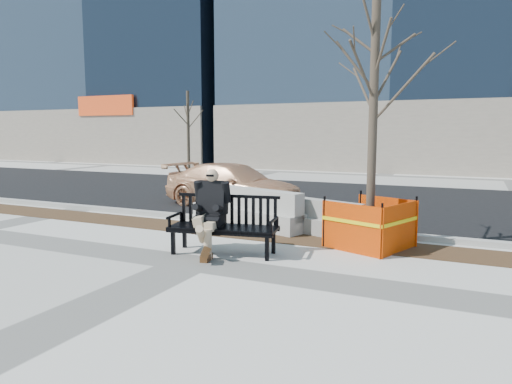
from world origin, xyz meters
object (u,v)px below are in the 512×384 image
(jersey_barrier_right, at_px, (308,232))
(jersey_barrier_left, at_px, (246,226))
(tree_fence, at_px, (369,247))
(seated_man, at_px, (211,252))
(bench, at_px, (224,254))
(sedan, at_px, (234,206))

(jersey_barrier_right, bearing_deg, jersey_barrier_left, -164.27)
(jersey_barrier_left, bearing_deg, tree_fence, 2.76)
(seated_man, xyz_separation_m, tree_fence, (2.68, 1.70, 0.00))
(bench, bearing_deg, jersey_barrier_right, 61.21)
(bench, height_order, tree_fence, tree_fence)
(bench, distance_m, jersey_barrier_right, 2.67)
(bench, height_order, sedan, sedan)
(seated_man, relative_size, jersey_barrier_right, 0.58)
(tree_fence, relative_size, jersey_barrier_right, 1.86)
(sedan, height_order, jersey_barrier_right, sedan)
(tree_fence, xyz_separation_m, sedan, (-4.92, 3.50, 0.00))
(tree_fence, height_order, jersey_barrier_right, tree_fence)
(tree_fence, xyz_separation_m, jersey_barrier_left, (-3.20, 0.91, 0.00))
(tree_fence, distance_m, sedan, 6.04)
(sedan, bearing_deg, bench, -147.10)
(bench, distance_m, jersey_barrier_left, 2.74)
(seated_man, bearing_deg, tree_fence, 21.80)
(seated_man, xyz_separation_m, sedan, (-2.24, 5.20, 0.00))
(jersey_barrier_right, bearing_deg, bench, -89.42)
(jersey_barrier_right, bearing_deg, sedan, 160.15)
(bench, distance_m, seated_man, 0.28)
(bench, bearing_deg, jersey_barrier_left, 96.41)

